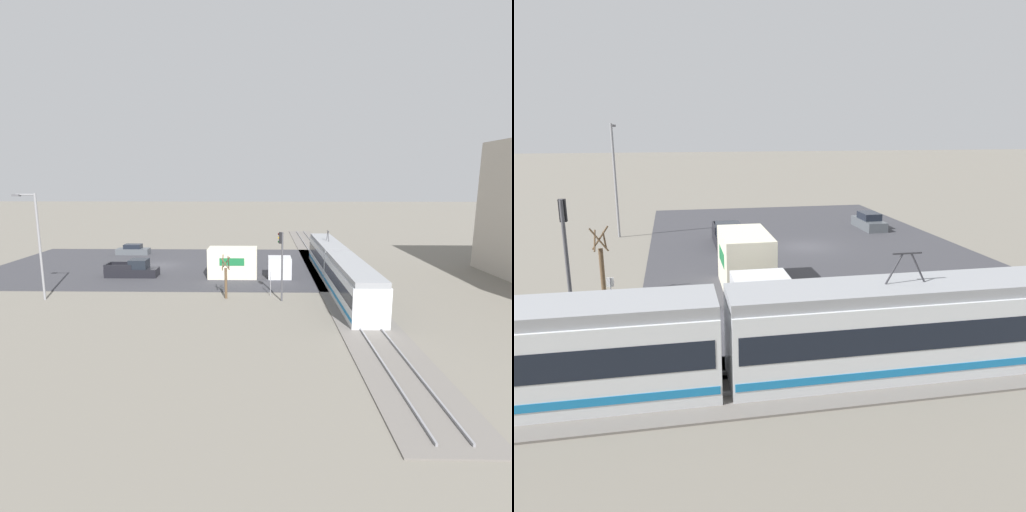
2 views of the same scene
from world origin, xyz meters
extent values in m
plane|color=slate|center=(0.00, 0.00, 0.00)|extent=(320.00, 320.00, 0.00)
cube|color=#38383D|center=(0.00, 0.00, 0.04)|extent=(23.37, 39.12, 0.08)
cube|color=slate|center=(0.00, 19.93, 0.04)|extent=(68.54, 4.40, 0.08)
cube|color=gray|center=(0.00, 19.21, 0.15)|extent=(67.17, 0.10, 0.14)
cube|color=gray|center=(0.00, 20.65, 0.15)|extent=(67.17, 0.10, 0.14)
cube|color=silver|center=(1.71, 19.93, 1.55)|extent=(12.83, 2.66, 2.93)
cube|color=black|center=(1.71, 19.93, 1.89)|extent=(12.44, 2.69, 0.98)
cube|color=#1970AD|center=(1.71, 19.93, 0.64)|extent=(12.70, 2.70, 0.28)
cube|color=gray|center=(1.71, 19.93, 3.22)|extent=(12.83, 2.45, 0.42)
cube|color=silver|center=(14.89, 19.93, 1.55)|extent=(12.83, 2.66, 2.93)
cube|color=black|center=(14.89, 19.93, 1.89)|extent=(12.44, 2.69, 0.98)
cube|color=#1970AD|center=(14.89, 19.93, 0.64)|extent=(12.70, 2.70, 0.28)
cube|color=gray|center=(14.89, 19.93, 3.22)|extent=(12.83, 2.45, 0.42)
cylinder|color=#2D2D33|center=(1.26, 19.93, 3.98)|extent=(0.66, 0.07, 1.15)
cylinder|color=#2D2D33|center=(2.16, 19.93, 3.98)|extent=(0.66, 0.07, 1.15)
cube|color=#2D2D33|center=(1.71, 19.93, 4.53)|extent=(1.10, 0.08, 0.06)
cube|color=silver|center=(5.98, 14.23, 1.16)|extent=(2.60, 2.41, 2.16)
cube|color=beige|center=(5.98, 9.25, 1.67)|extent=(2.60, 5.13, 3.18)
cube|color=#196B38|center=(7.29, 9.25, 1.99)|extent=(0.02, 2.56, 0.80)
cube|color=black|center=(5.84, -1.61, 0.53)|extent=(1.95, 5.51, 0.90)
cube|color=black|center=(5.84, -0.84, 1.47)|extent=(1.79, 1.87, 0.97)
cube|color=black|center=(6.73, -2.77, 1.24)|extent=(0.12, 2.75, 0.52)
cube|color=black|center=(4.94, -2.77, 1.24)|extent=(0.12, 2.75, 0.52)
cube|color=black|center=(5.84, -4.25, 1.24)|extent=(1.79, 0.22, 0.52)
cube|color=red|center=(6.59, -4.34, 0.80)|extent=(0.14, 0.04, 0.18)
cube|color=#4C5156|center=(-7.37, -5.79, 0.49)|extent=(1.74, 4.51, 0.83)
cube|color=black|center=(-7.37, -5.79, 1.21)|extent=(1.50, 2.35, 0.61)
cylinder|color=#47474C|center=(14.30, 14.09, 2.98)|extent=(0.16, 0.16, 5.96)
cube|color=black|center=(14.30, 13.91, 5.49)|extent=(0.28, 0.22, 0.95)
sphere|color=#390606|center=(14.30, 13.79, 5.81)|extent=(0.18, 0.18, 0.18)
sphere|color=yellow|center=(14.30, 13.79, 5.49)|extent=(0.18, 0.18, 0.18)
sphere|color=black|center=(14.30, 13.79, 5.17)|extent=(0.18, 0.18, 0.18)
cylinder|color=brown|center=(13.62, 9.22, 1.36)|extent=(0.24, 0.24, 2.71)
cylinder|color=brown|center=(13.87, 9.22, 3.14)|extent=(0.09, 0.77, 1.05)
cylinder|color=brown|center=(13.62, 9.47, 3.24)|extent=(0.93, 0.09, 1.27)
cylinder|color=brown|center=(13.37, 9.22, 3.14)|extent=(0.09, 0.77, 1.05)
cylinder|color=brown|center=(13.62, 8.97, 3.24)|extent=(0.93, 0.09, 1.27)
cylinder|color=gray|center=(14.33, -6.53, 4.60)|extent=(0.20, 0.20, 9.19)
cylinder|color=gray|center=(14.33, -7.33, 9.07)|extent=(0.12, 1.60, 0.12)
cube|color=#515156|center=(14.33, -8.08, 9.01)|extent=(0.36, 0.60, 0.18)
cylinder|color=gray|center=(12.75, 13.15, 1.12)|extent=(0.06, 0.06, 2.24)
cube|color=white|center=(12.75, 13.12, 2.02)|extent=(0.32, 0.02, 0.44)
cube|color=red|center=(12.75, 13.11, 2.02)|extent=(0.31, 0.01, 0.10)
camera|label=1|loc=(47.46, 12.51, 10.13)|focal=28.00mm
camera|label=2|loc=(9.72, 35.78, 8.82)|focal=35.00mm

